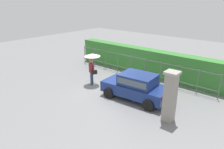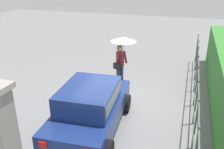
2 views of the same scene
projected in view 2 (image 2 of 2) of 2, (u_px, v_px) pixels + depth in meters
ground_plane at (116, 99)px, 9.07m from camera, size 40.00×40.00×0.00m
car at (91, 106)px, 7.00m from camera, size 3.84×2.10×1.48m
pedestrian at (122, 50)px, 9.71m from camera, size 1.03×1.03×2.06m
gate_pillar at (2, 137)px, 4.98m from camera, size 0.60×0.60×2.42m
fence_section at (196, 92)px, 7.78m from camera, size 10.94×0.05×1.50m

